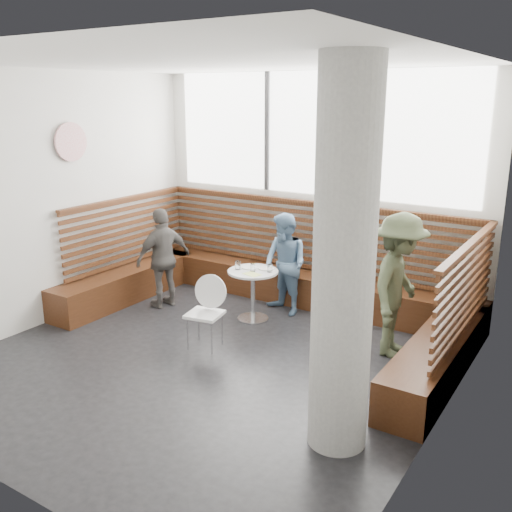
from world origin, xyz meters
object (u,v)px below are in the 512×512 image
Objects in this scene: child_back at (285,265)px; child_left at (163,258)px; concrete_column at (344,264)px; cafe_table at (253,285)px; adult_man at (398,286)px; cafe_chair at (208,306)px.

child_back is 0.98× the size of child_left.
concrete_column is 2.32× the size of child_back.
adult_man is (1.94, 0.00, 0.34)m from cafe_table.
cafe_table is 0.80× the size of cafe_chair.
cafe_table is 0.97m from cafe_chair.
child_back is (-1.71, 0.43, -0.14)m from adult_man.
concrete_column is at bearing 81.76° from child_left.
child_left reaches higher than cafe_table.
concrete_column is 3.08m from cafe_table.
adult_man is 1.20× the size of child_back.
child_left is (-3.27, -0.24, -0.13)m from adult_man.
child_back is at bearing 128.42° from concrete_column.
adult_man reaches higher than cafe_table.
child_back reaches higher than cafe_table.
adult_man reaches higher than cafe_chair.
concrete_column is at bearing -30.40° from child_back.
cafe_table is (-2.12, 1.94, -1.11)m from concrete_column.
child_left is (-1.56, -0.67, 0.01)m from child_back.
cafe_chair is 1.53m from child_left.
cafe_table is 0.41× the size of adult_man.
adult_man reaches higher than child_left.
cafe_chair is 0.51× the size of adult_man.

